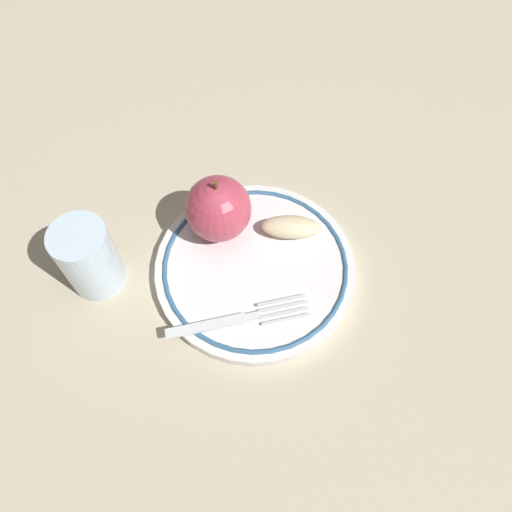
{
  "coord_description": "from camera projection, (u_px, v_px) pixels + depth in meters",
  "views": [
    {
      "loc": [
        -0.28,
        -0.07,
        0.55
      ],
      "look_at": [
        0.0,
        -0.0,
        0.04
      ],
      "focal_mm": 35.0,
      "sensor_mm": 36.0,
      "label": 1
    }
  ],
  "objects": [
    {
      "name": "drinking_glass",
      "position": [
        89.0,
        258.0,
        0.57
      ],
      "size": [
        0.06,
        0.06,
        0.1
      ],
      "primitive_type": "cylinder",
      "color": "silver",
      "rests_on": "ground_plane"
    },
    {
      "name": "ground_plane",
      "position": [
        255.0,
        271.0,
        0.62
      ],
      "size": [
        2.0,
        2.0,
        0.0
      ],
      "primitive_type": "plane",
      "color": "#BAAF92"
    },
    {
      "name": "apple_slice_front",
      "position": [
        291.0,
        227.0,
        0.61
      ],
      "size": [
        0.04,
        0.08,
        0.02
      ],
      "primitive_type": "ellipsoid",
      "rotation": [
        0.0,
        0.0,
        4.89
      ],
      "color": "beige",
      "rests_on": "plate"
    },
    {
      "name": "apple_red_whole",
      "position": [
        218.0,
        209.0,
        0.59
      ],
      "size": [
        0.08,
        0.08,
        0.09
      ],
      "color": "#B63D51",
      "rests_on": "plate"
    },
    {
      "name": "fork",
      "position": [
        234.0,
        320.0,
        0.56
      ],
      "size": [
        0.09,
        0.16,
        0.0
      ],
      "rotation": [
        0.0,
        0.0,
        5.16
      ],
      "color": "silver",
      "rests_on": "plate"
    },
    {
      "name": "plate",
      "position": [
        256.0,
        268.0,
        0.61
      ],
      "size": [
        0.24,
        0.24,
        0.02
      ],
      "color": "white",
      "rests_on": "ground_plane"
    }
  ]
}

